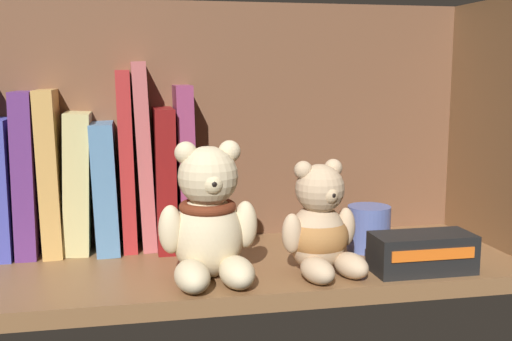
{
  "coord_description": "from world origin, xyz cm",
  "views": [
    {
      "loc": [
        -10.84,
        -72.26,
        24.57
      ],
      "look_at": [
        3.98,
        0.0,
        13.03
      ],
      "focal_mm": 44.0,
      "sensor_mm": 36.0,
      "label": 1
    }
  ],
  "objects": [
    {
      "name": "teddy_bear_larger",
      "position": [
        -2.46,
        -5.83,
        8.52
      ],
      "size": [
        11.17,
        11.38,
        15.26
      ],
      "color": "beige",
      "rests_on": "shelf_board"
    },
    {
      "name": "book_3",
      "position": [
        -23.28,
        9.92,
        12.16
      ],
      "size": [
        2.67,
        11.02,
        20.34
      ],
      "primitive_type": "cube",
      "rotation": [
        0.0,
        0.01,
        0.0
      ],
      "color": "#562A6B",
      "rests_on": "shelf_board"
    },
    {
      "name": "book_6",
      "position": [
        -13.86,
        9.92,
        10.18
      ],
      "size": [
        3.33,
        11.84,
        16.44
      ],
      "primitive_type": "cube",
      "rotation": [
        0.0,
        -0.03,
        0.0
      ],
      "color": "teal",
      "rests_on": "shelf_board"
    },
    {
      "name": "book_4",
      "position": [
        -20.43,
        9.92,
        12.26
      ],
      "size": [
        2.75,
        11.1,
        20.55
      ],
      "primitive_type": "cube",
      "rotation": [
        0.0,
        -0.02,
        0.0
      ],
      "color": "tan",
      "rests_on": "shelf_board"
    },
    {
      "name": "shelf_back_panel",
      "position": [
        0.0,
        12.68,
        16.95
      ],
      "size": [
        73.27,
        1.2,
        33.9
      ],
      "primitive_type": "cube",
      "color": "brown",
      "rests_on": "ground"
    },
    {
      "name": "book_10",
      "position": [
        -3.67,
        9.92,
        12.49
      ],
      "size": [
        2.59,
        10.04,
        21.03
      ],
      "primitive_type": "cube",
      "rotation": [
        0.0,
        -0.02,
        0.0
      ],
      "color": "#833359",
      "rests_on": "shelf_board"
    },
    {
      "name": "book_8",
      "position": [
        -8.94,
        9.92,
        13.96
      ],
      "size": [
        2.66,
        9.32,
        23.97
      ],
      "primitive_type": "cube",
      "rotation": [
        0.0,
        -0.04,
        0.0
      ],
      "color": "#AC5353",
      "rests_on": "shelf_board"
    },
    {
      "name": "book_2",
      "position": [
        -26.33,
        9.92,
        10.53
      ],
      "size": [
        2.75,
        11.52,
        17.05
      ],
      "primitive_type": "cube",
      "color": "#3D419E",
      "rests_on": "shelf_board"
    },
    {
      "name": "shelf_side_panel_right",
      "position": [
        36.23,
        0.0,
        16.95
      ],
      "size": [
        1.6,
        26.57,
        33.9
      ],
      "primitive_type": "cube",
      "color": "brown",
      "rests_on": "ground"
    },
    {
      "name": "teddy_bear_smaller",
      "position": [
        10.12,
        -6.02,
        7.07
      ],
      "size": [
        9.81,
        10.36,
        12.9
      ],
      "color": "tan",
      "rests_on": "shelf_board"
    },
    {
      "name": "pillar_candle",
      "position": [
        19.0,
        1.34,
        4.88
      ],
      "size": [
        5.48,
        5.48,
        5.75
      ],
      "primitive_type": "cylinder",
      "color": "#4C5B99",
      "rests_on": "shelf_board"
    },
    {
      "name": "small_product_box",
      "position": [
        21.67,
        -8.27,
        4.23
      ],
      "size": [
        11.55,
        5.44,
        4.44
      ],
      "color": "black",
      "rests_on": "shelf_board"
    },
    {
      "name": "shelf_board",
      "position": [
        0.0,
        0.0,
        1.0
      ],
      "size": [
        70.87,
        24.17,
        2.0
      ],
      "primitive_type": "cube",
      "color": "brown",
      "rests_on": "ground"
    },
    {
      "name": "book_9",
      "position": [
        -6.4,
        9.92,
        11.07
      ],
      "size": [
        2.44,
        13.06,
        18.14
      ],
      "primitive_type": "cube",
      "color": "maroon",
      "rests_on": "shelf_board"
    },
    {
      "name": "book_7",
      "position": [
        -11.13,
        9.92,
        13.44
      ],
      "size": [
        2.11,
        9.77,
        22.91
      ],
      "primitive_type": "cube",
      "rotation": [
        0.0,
        -0.02,
        0.0
      ],
      "color": "maroon",
      "rests_on": "shelf_board"
    },
    {
      "name": "book_5",
      "position": [
        -17.26,
        9.92,
        10.83
      ],
      "size": [
        3.77,
        9.67,
        17.77
      ],
      "primitive_type": "cube",
      "rotation": [
        0.0,
        0.04,
        0.0
      ],
      "color": "tan",
      "rests_on": "shelf_board"
    }
  ]
}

